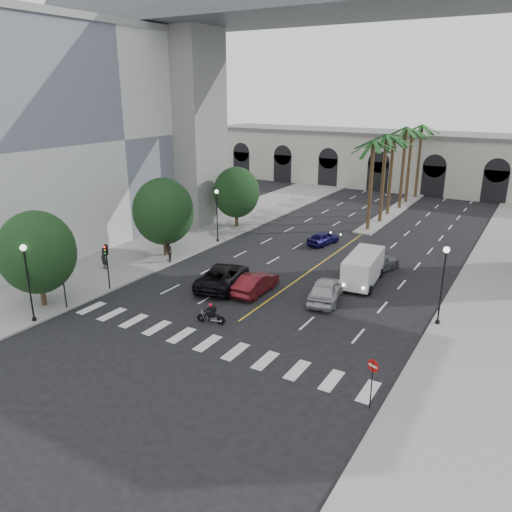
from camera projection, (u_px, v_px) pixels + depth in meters
The scene contains 31 objects.
ground at pixel (222, 333), 31.23m from camera, with size 140.00×140.00×0.00m, color black.
sidewalk_left at pixel (183, 239), 50.70m from camera, with size 8.00×100.00×0.15m, color gray.
sidewalk_right at pixel (509, 299), 36.22m from camera, with size 8.00×100.00×0.15m, color gray.
median at pixel (393, 211), 62.24m from camera, with size 2.00×24.00×0.20m, color gray.
building_left at pixel (67, 133), 50.81m from camera, with size 16.50×32.50×20.60m.
pier_building at pixel (428, 162), 74.80m from camera, with size 71.00×10.50×8.50m.
bridge at pixel (399, 39), 41.70m from camera, with size 75.00×13.00×26.00m.
palm_a at pixel (374, 145), 51.23m from camera, with size 3.20×3.20×10.30m.
palm_b at pixel (386, 139), 54.36m from camera, with size 3.20×3.20×10.60m.
palm_c at pixel (393, 141), 57.91m from camera, with size 3.20×3.20×10.10m.
palm_d at pixel (406, 132), 60.78m from camera, with size 3.20×3.20×10.90m.
palm_e at pixel (412, 133), 64.31m from camera, with size 3.20×3.20×10.40m.
palm_f at pixel (422, 129), 67.35m from camera, with size 3.20×3.20×10.70m.
street_tree_near at pixel (37, 252), 33.79m from camera, with size 5.20×5.20×6.89m.
street_tree_mid at pixel (163, 212), 44.35m from camera, with size 5.44×5.44×7.21m.
street_tree_far at pixel (236, 192), 54.25m from camera, with size 5.04×5.04×6.68m.
lamp_post_left_near at pixel (28, 277), 31.64m from camera, with size 0.40×0.40×5.35m.
lamp_post_left_far at pixel (217, 211), 48.79m from camera, with size 0.40×0.40×5.35m.
lamp_post_right at pixel (443, 279), 31.24m from camera, with size 0.40×0.40×5.35m.
traffic_signal_near at pixel (63, 275), 33.86m from camera, with size 0.25×0.18×3.65m.
traffic_signal_far at pixel (107, 259), 37.12m from camera, with size 0.25×0.18×3.65m.
motorcycle_rider at pixel (212, 314), 32.37m from camera, with size 1.92×0.64×1.41m.
car_a at pixel (326, 290), 35.81m from camera, with size 2.03×5.04×1.72m, color #ABABB0.
car_b at pixel (256, 283), 37.21m from camera, with size 1.63×4.68×1.54m, color #561117.
car_c at pixel (223, 276), 38.39m from camera, with size 2.85×6.19×1.72m, color black.
car_d at pixel (374, 263), 41.63m from camera, with size 2.19×5.39×1.57m, color slate.
car_e at pixel (323, 238), 49.02m from camera, with size 1.57×3.91×1.33m, color #110E45.
cargo_van at pixel (363, 268), 38.81m from camera, with size 2.74×5.87×2.43m.
pedestrian_a at pixel (104, 258), 41.84m from camera, with size 0.67×0.44×1.85m, color black.
pedestrian_b at pixel (168, 252), 43.45m from camera, with size 0.91×0.71×1.88m, color black.
do_not_enter_sign at pixel (373, 373), 23.24m from camera, with size 0.61×0.28×2.65m.
Camera 1 is at (16.16, -23.09, 14.47)m, focal length 35.00 mm.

